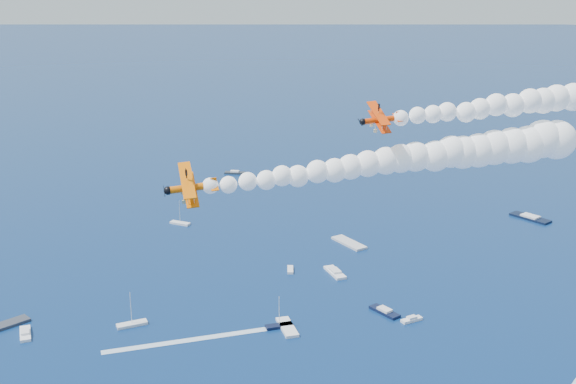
% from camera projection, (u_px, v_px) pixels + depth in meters
% --- Properties ---
extents(biplane_lead, '(9.53, 10.39, 6.82)m').
position_uv_depth(biplane_lead, '(381.00, 120.00, 111.45)').
color(biplane_lead, '#E53A04').
extents(biplane_trail, '(11.57, 12.63, 8.54)m').
position_uv_depth(biplane_trail, '(192.00, 188.00, 107.61)').
color(biplane_trail, orange).
extents(smoke_trail_lead, '(63.02, 55.16, 10.80)m').
position_uv_depth(smoke_trail_lead, '(566.00, 97.00, 116.71)').
color(smoke_trail_lead, white).
extents(smoke_trail_trail, '(63.00, 54.70, 10.80)m').
position_uv_depth(smoke_trail_trail, '(392.00, 161.00, 112.64)').
color(smoke_trail_trail, white).
extents(spectator_boats, '(220.72, 183.48, 0.70)m').
position_uv_depth(spectator_boats, '(431.00, 282.00, 201.28)').
color(spectator_boats, black).
rests_on(spectator_boats, ground).
extents(boat_wakes, '(183.50, 141.60, 0.04)m').
position_uv_depth(boat_wakes, '(553.00, 318.00, 181.38)').
color(boat_wakes, white).
rests_on(boat_wakes, ground).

